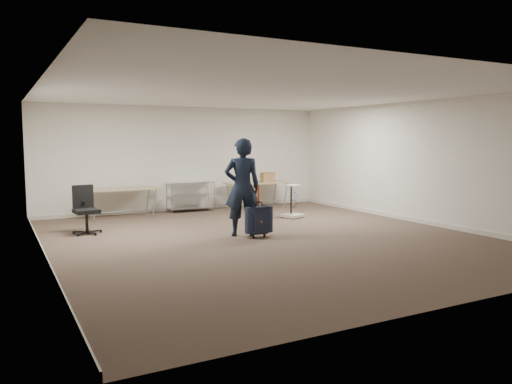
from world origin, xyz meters
TOP-DOWN VIEW (x-y plane):
  - ground at (0.00, 0.00)m, footprint 9.00×9.00m
  - room_shell at (0.00, 1.38)m, footprint 8.00×9.00m
  - folding_table_left at (-1.90, 3.95)m, footprint 1.80×0.75m
  - folding_table_right at (1.90, 3.95)m, footprint 1.80×0.75m
  - wire_shelf at (0.00, 4.20)m, footprint 1.22×0.47m
  - person at (-0.30, 0.45)m, footprint 0.83×0.69m
  - suitcase at (-0.09, 0.14)m, footprint 0.39×0.24m
  - office_chair at (-3.03, 2.14)m, footprint 0.60×0.60m
  - equipment_cart at (1.83, 1.96)m, footprint 0.57×0.57m
  - cardboard_box at (2.18, 3.86)m, footprint 0.37×0.29m

SIDE VIEW (x-z plane):
  - ground at x=0.00m, z-range 0.00..0.00m
  - room_shell at x=0.00m, z-range -4.45..4.55m
  - equipment_cart at x=1.83m, z-range -0.19..0.62m
  - office_chair at x=-3.03m, z-range -0.20..0.80m
  - suitcase at x=-0.09m, z-range -0.16..0.87m
  - wire_shelf at x=0.00m, z-range 0.04..0.84m
  - folding_table_left at x=-1.90m, z-range 0.31..1.04m
  - folding_table_right at x=1.90m, z-range 0.31..1.04m
  - cardboard_box at x=2.18m, z-range 0.73..1.00m
  - person at x=-0.30m, z-range 0.00..1.95m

